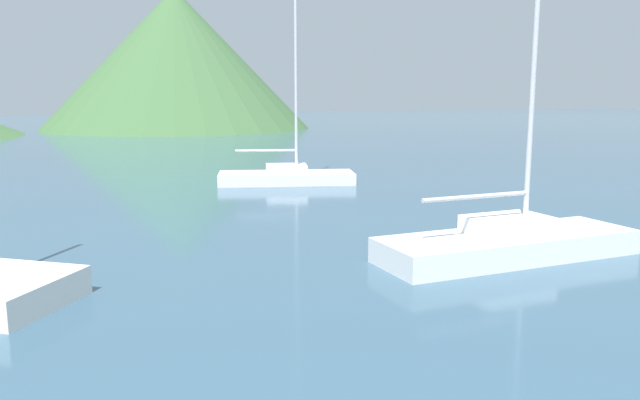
# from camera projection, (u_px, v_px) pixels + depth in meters

# --- Properties ---
(sailboat_inner) EXTENTS (6.09, 1.94, 9.36)m
(sailboat_inner) POSITION_uv_depth(u_px,v_px,m) (508.00, 239.00, 13.90)
(sailboat_inner) COLOR white
(sailboat_inner) RESTS_ON ground_plane
(sailboat_outer) EXTENTS (5.82, 3.40, 10.38)m
(sailboat_outer) POSITION_uv_depth(u_px,v_px,m) (287.00, 173.00, 25.51)
(sailboat_outer) COLOR silver
(sailboat_outer) RESTS_ON ground_plane
(hill_central) EXTENTS (27.61, 27.61, 14.34)m
(hill_central) POSITION_uv_depth(u_px,v_px,m) (177.00, 59.00, 65.07)
(hill_central) COLOR #3D6038
(hill_central) RESTS_ON ground_plane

